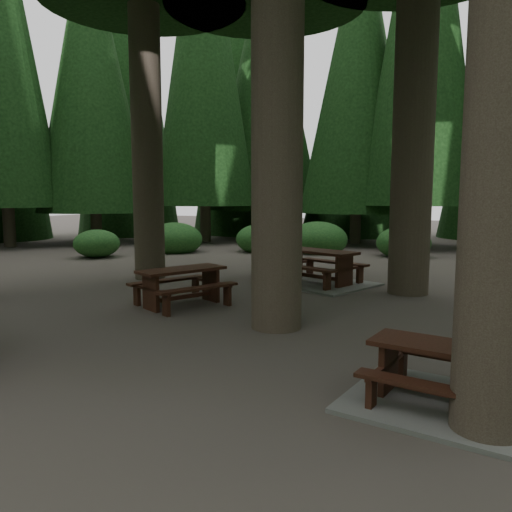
% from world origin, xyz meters
% --- Properties ---
extents(ground, '(80.00, 80.00, 0.00)m').
position_xyz_m(ground, '(0.00, 0.00, 0.00)').
color(ground, '#4E4640').
rests_on(ground, ground).
extents(picnic_table_a, '(2.22, 1.93, 0.67)m').
position_xyz_m(picnic_table_a, '(3.62, -2.04, 0.21)').
color(picnic_table_a, gray).
rests_on(picnic_table_a, ground).
extents(picnic_table_b, '(2.02, 2.18, 0.76)m').
position_xyz_m(picnic_table_b, '(-1.56, 0.98, 0.50)').
color(picnic_table_b, black).
rests_on(picnic_table_b, ground).
extents(picnic_table_c, '(3.12, 2.86, 0.86)m').
position_xyz_m(picnic_table_c, '(0.20, 4.43, 0.30)').
color(picnic_table_c, gray).
rests_on(picnic_table_c, ground).
extents(shrub_ring, '(23.86, 24.64, 1.49)m').
position_xyz_m(shrub_ring, '(0.70, 0.75, 0.40)').
color(shrub_ring, '#1B4E1F').
rests_on(shrub_ring, ground).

